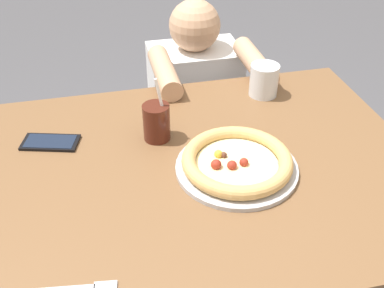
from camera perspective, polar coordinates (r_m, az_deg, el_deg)
dining_table at (r=1.25m, az=1.78°, el=-6.87°), size 1.11×0.86×0.75m
pizza_near at (r=1.15m, az=5.59°, el=-2.33°), size 0.31×0.31×0.05m
drink_cup_colored at (r=1.24m, az=-4.43°, el=2.75°), size 0.07×0.07×0.18m
water_cup_clear at (r=1.46m, az=8.94°, el=7.87°), size 0.09×0.09×0.10m
cell_phone at (r=1.30m, az=-17.19°, el=0.20°), size 0.16×0.11×0.01m
diner_seated at (r=1.92m, az=0.36°, el=3.15°), size 0.38×0.51×0.94m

